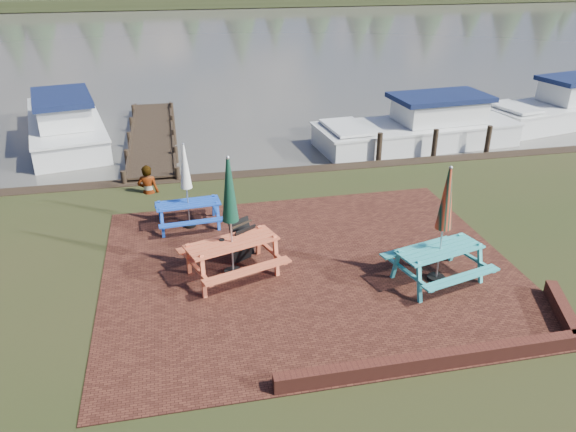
# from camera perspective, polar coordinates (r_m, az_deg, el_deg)

# --- Properties ---
(ground) EXTENTS (120.00, 120.00, 0.00)m
(ground) POSITION_cam_1_polar(r_m,az_deg,el_deg) (11.72, 3.43, -7.82)
(ground) COLOR black
(ground) RESTS_ON ground
(paving) EXTENTS (9.00, 7.50, 0.02)m
(paving) POSITION_cam_1_polar(r_m,az_deg,el_deg) (12.54, 2.24, -5.32)
(paving) COLOR #331610
(paving) RESTS_ON ground
(brick_wall) EXTENTS (6.21, 1.79, 0.30)m
(brick_wall) POSITION_cam_1_polar(r_m,az_deg,el_deg) (10.59, 18.58, -12.50)
(brick_wall) COLOR #4C1E16
(brick_wall) RESTS_ON ground
(water) EXTENTS (120.00, 60.00, 0.02)m
(water) POSITION_cam_1_polar(r_m,az_deg,el_deg) (46.93, -8.91, 17.45)
(water) COLOR #47433C
(water) RESTS_ON ground
(picnic_table_teal) EXTENTS (2.22, 2.08, 2.58)m
(picnic_table_teal) POSITION_cam_1_polar(r_m,az_deg,el_deg) (12.07, 15.25, -2.71)
(picnic_table_teal) COLOR teal
(picnic_table_teal) RESTS_ON ground
(picnic_table_red) EXTENTS (2.39, 2.25, 2.71)m
(picnic_table_red) POSITION_cam_1_polar(r_m,az_deg,el_deg) (11.90, -5.76, -2.06)
(picnic_table_red) COLOR #D05735
(picnic_table_red) RESTS_ON ground
(picnic_table_blue) EXTENTS (1.70, 1.54, 2.21)m
(picnic_table_blue) POSITION_cam_1_polar(r_m,az_deg,el_deg) (14.24, -10.17, 1.71)
(picnic_table_blue) COLOR #1744B0
(picnic_table_blue) RESTS_ON ground
(chalkboard) EXTENTS (0.60, 0.81, 0.92)m
(chalkboard) POSITION_cam_1_polar(r_m,az_deg,el_deg) (12.68, -4.64, -2.59)
(chalkboard) COLOR black
(chalkboard) RESTS_ON ground
(jetty) EXTENTS (1.76, 9.08, 1.00)m
(jetty) POSITION_cam_1_polar(r_m,az_deg,el_deg) (21.65, -13.63, 7.89)
(jetty) COLOR black
(jetty) RESTS_ON ground
(boat_jetty) EXTENTS (3.87, 7.62, 2.11)m
(boat_jetty) POSITION_cam_1_polar(r_m,az_deg,el_deg) (22.86, -21.66, 8.56)
(boat_jetty) COLOR silver
(boat_jetty) RESTS_ON ground
(boat_near) EXTENTS (7.60, 3.19, 2.00)m
(boat_near) POSITION_cam_1_polar(r_m,az_deg,el_deg) (21.42, 13.28, 8.54)
(boat_near) COLOR silver
(boat_near) RESTS_ON ground
(boat_far) EXTENTS (7.06, 3.77, 2.09)m
(boat_far) POSITION_cam_1_polar(r_m,az_deg,el_deg) (26.14, 26.10, 9.74)
(boat_far) COLOR silver
(boat_far) RESTS_ON ground
(person) EXTENTS (0.68, 0.51, 1.67)m
(person) POSITION_cam_1_polar(r_m,az_deg,el_deg) (16.53, -14.26, 4.96)
(person) COLOR gray
(person) RESTS_ON ground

